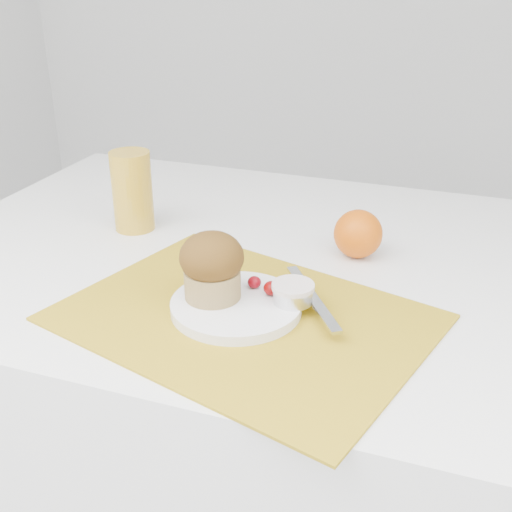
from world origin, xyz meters
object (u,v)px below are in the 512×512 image
(juice_glass, at_px, (132,191))
(muffin, at_px, (212,265))
(plate, at_px, (236,306))
(orange, at_px, (358,234))
(table, at_px, (278,436))

(juice_glass, relative_size, muffin, 1.48)
(juice_glass, bearing_deg, plate, -37.89)
(muffin, bearing_deg, juice_glass, 138.53)
(plate, height_order, muffin, muffin)
(muffin, bearing_deg, orange, 56.56)
(table, bearing_deg, plate, -91.23)
(orange, relative_size, juice_glass, 0.56)
(orange, xyz_separation_m, muffin, (-0.15, -0.23, 0.03))
(table, height_order, muffin, muffin)
(juice_glass, distance_m, muffin, 0.32)
(plate, xyz_separation_m, muffin, (-0.03, 0.00, 0.05))
(plate, bearing_deg, juice_glass, 142.11)
(table, relative_size, plate, 6.72)
(juice_glass, bearing_deg, orange, 2.76)
(plate, xyz_separation_m, juice_glass, (-0.28, 0.21, 0.06))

